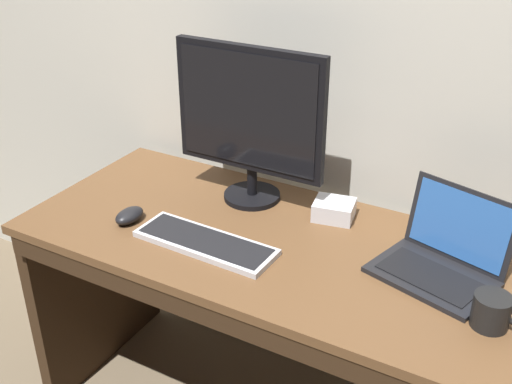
% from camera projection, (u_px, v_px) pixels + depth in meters
% --- Properties ---
extents(desk, '(1.56, 0.67, 0.76)m').
position_uv_depth(desk, '(277.00, 307.00, 1.92)').
color(desk, brown).
rests_on(desk, ground).
extents(laptop_black, '(0.36, 0.32, 0.22)m').
position_uv_depth(laptop_black, '(441.00, 259.00, 1.65)').
color(laptop_black, black).
rests_on(laptop_black, desk).
extents(external_monitor, '(0.50, 0.18, 0.51)m').
position_uv_depth(external_monitor, '(250.00, 119.00, 1.91)').
color(external_monitor, black).
rests_on(external_monitor, desk).
extents(wired_keyboard, '(0.42, 0.15, 0.02)m').
position_uv_depth(wired_keyboard, '(205.00, 243.00, 1.79)').
color(wired_keyboard, '#BCBCC1').
rests_on(wired_keyboard, desk).
extents(computer_mouse, '(0.07, 0.11, 0.04)m').
position_uv_depth(computer_mouse, '(129.00, 215.00, 1.91)').
color(computer_mouse, black).
rests_on(computer_mouse, desk).
extents(external_drive_box, '(0.14, 0.12, 0.06)m').
position_uv_depth(external_drive_box, '(334.00, 210.00, 1.92)').
color(external_drive_box, silver).
rests_on(external_drive_box, desk).
extents(coffee_mug, '(0.13, 0.09, 0.08)m').
position_uv_depth(coffee_mug, '(492.00, 311.00, 1.47)').
color(coffee_mug, black).
rests_on(coffee_mug, desk).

